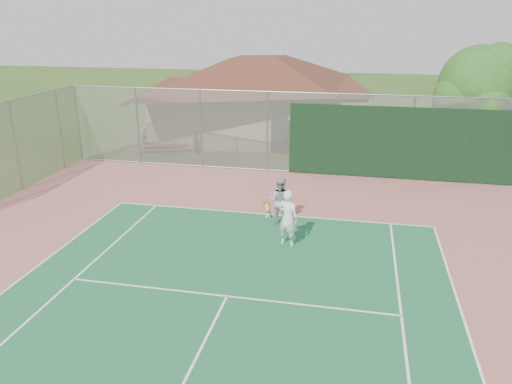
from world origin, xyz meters
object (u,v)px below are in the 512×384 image
Objects in this scene: bleachers at (168,139)px; player_grey_back at (280,201)px; clubhouse at (258,89)px; tree at (481,88)px; player_white_front at (287,218)px.

player_grey_back reaches higher than bleachers.
bleachers is at bearing -143.45° from clubhouse.
tree reaches higher than bleachers.
player_white_front is at bearing -84.78° from clubhouse.
bleachers is 12.75m from player_white_front.
clubhouse is 5.99m from bleachers.
player_grey_back is (7.19, -8.52, 0.22)m from bleachers.
player_white_front is at bearing 112.72° from player_grey_back.
clubhouse reaches higher than player_white_front.
clubhouse reaches higher than player_grey_back.
tree is at bearing -127.98° from player_grey_back.
bleachers is (-3.88, -4.06, -2.11)m from clubhouse.
bleachers is 2.11× the size of player_grey_back.
tree reaches higher than clubhouse.
clubhouse is 7.71× the size of player_white_front.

